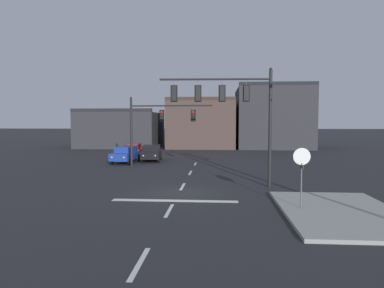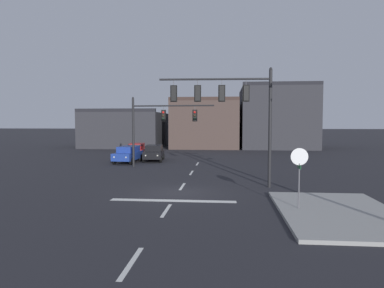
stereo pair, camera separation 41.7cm
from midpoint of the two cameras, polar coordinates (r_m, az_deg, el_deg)
name	(u,v)px [view 1 (the left image)]	position (r m, az deg, el deg)	size (l,w,h in m)	color
ground_plane	(179,193)	(20.16, -2.69, -7.84)	(400.00, 400.00, 0.00)	#232328
sidewalk_near_corner	(341,212)	(16.89, 22.11, -10.07)	(5.00, 8.00, 0.15)	gray
stop_bar_paint	(175,201)	(18.22, -3.46, -9.06)	(6.40, 0.50, 0.01)	silver
lane_centreline	(183,186)	(22.11, -2.06, -6.82)	(0.16, 26.40, 0.01)	silver
signal_mast_near_side	(232,104)	(21.82, 5.96, 6.35)	(6.82, 0.50, 7.25)	black
signal_mast_far_side	(155,121)	(31.38, -6.27, 3.66)	(7.30, 0.70, 6.21)	black
stop_sign	(302,163)	(16.47, 16.48, -2.99)	(0.76, 0.64, 2.83)	#56565B
car_lot_nearside	(151,153)	(36.74, -6.85, -1.38)	(2.25, 4.58, 1.61)	black
car_lot_middle	(126,154)	(35.39, -10.91, -1.60)	(2.16, 4.55, 1.61)	navy
car_lot_farside	(134,150)	(40.38, -9.60, -0.97)	(2.40, 4.62, 1.61)	#A81E1E
building_row	(210,123)	(56.91, 2.66, 3.32)	(35.64, 12.52, 9.67)	#2D2D33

